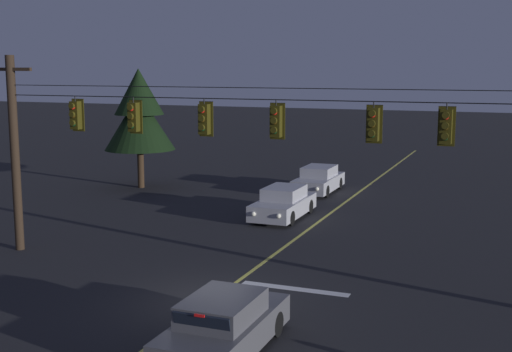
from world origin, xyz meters
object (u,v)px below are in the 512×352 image
car_waiting_near_lane (224,326)px  car_oncoming_trailing (319,180)px  traffic_light_rightmost (373,124)px  traffic_light_leftmost (75,115)px  traffic_light_far_right (446,127)px  traffic_light_left_inner (133,117)px  tree_verge_near (139,113)px  traffic_light_right_inner (276,121)px  traffic_light_centre (204,119)px  car_oncoming_lead (283,203)px

car_waiting_near_lane → car_oncoming_trailing: size_ratio=0.98×
traffic_light_rightmost → traffic_light_leftmost: bearing=180.0°
traffic_light_far_right → traffic_light_left_inner: bearing=180.0°
tree_verge_near → traffic_light_right_inner: bearing=-45.7°
car_waiting_near_lane → traffic_light_right_inner: bearing=97.7°
traffic_light_leftmost → car_oncoming_trailing: (4.22, 15.34, -4.37)m
traffic_light_leftmost → traffic_light_right_inner: (7.32, 0.00, 0.00)m
traffic_light_centre → traffic_light_right_inner: size_ratio=1.00×
traffic_light_right_inner → traffic_light_rightmost: size_ratio=1.00×
traffic_light_far_right → car_oncoming_lead: 12.44m
traffic_light_leftmost → traffic_light_centre: same height
car_oncoming_lead → car_oncoming_trailing: same height
car_oncoming_lead → tree_verge_near: bearing=156.2°
traffic_light_rightmost → traffic_light_far_right: 2.04m
traffic_light_centre → car_oncoming_trailing: traffic_light_centre is taller
traffic_light_right_inner → car_oncoming_trailing: size_ratio=0.28×
traffic_light_left_inner → traffic_light_centre: bearing=0.0°
traffic_light_far_right → traffic_light_leftmost: bearing=180.0°
traffic_light_centre → car_oncoming_lead: (-0.34, 8.66, -4.37)m
traffic_light_leftmost → traffic_light_rightmost: size_ratio=1.00×
traffic_light_left_inner → traffic_light_centre: same height
car_waiting_near_lane → car_oncoming_lead: bearing=103.9°
traffic_light_far_right → tree_verge_near: 22.03m
traffic_light_leftmost → car_waiting_near_lane: bearing=-34.9°
traffic_light_left_inner → tree_verge_near: 15.17m
traffic_light_centre → traffic_light_right_inner: bearing=0.0°
traffic_light_centre → traffic_light_rightmost: size_ratio=1.00×
car_waiting_near_lane → traffic_light_rightmost: bearing=68.5°
traffic_light_right_inner → car_waiting_near_lane: size_ratio=0.28×
traffic_light_rightmost → car_waiting_near_lane: (-2.22, -5.63, -4.37)m
car_oncoming_trailing → tree_verge_near: tree_verge_near is taller
traffic_light_leftmost → car_oncoming_lead: traffic_light_leftmost is taller
traffic_light_far_right → car_waiting_near_lane: bearing=-127.1°
traffic_light_far_right → car_oncoming_lead: bearing=132.0°
traffic_light_far_right → traffic_light_right_inner: bearing=180.0°
traffic_light_leftmost → car_oncoming_lead: (4.56, 8.66, -4.37)m
traffic_light_centre → car_oncoming_lead: traffic_light_centre is taller
car_oncoming_trailing → tree_verge_near: bearing=-166.6°
tree_verge_near → traffic_light_left_inner: bearing=-59.5°
traffic_light_far_right → car_waiting_near_lane: size_ratio=0.28×
traffic_light_leftmost → traffic_light_right_inner: same height
car_oncoming_trailing → car_waiting_near_lane: bearing=-79.6°
car_oncoming_lead → traffic_light_right_inner: bearing=-72.3°
traffic_light_centre → traffic_light_rightmost: 5.41m
traffic_light_right_inner → tree_verge_near: bearing=134.3°
traffic_light_left_inner → tree_verge_near: bearing=120.5°
traffic_light_centre → car_oncoming_trailing: (-0.68, 15.34, -4.37)m
traffic_light_leftmost → traffic_light_far_right: (12.34, 0.00, 0.00)m
traffic_light_right_inner → traffic_light_far_right: 5.02m
traffic_light_leftmost → traffic_light_far_right: same height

